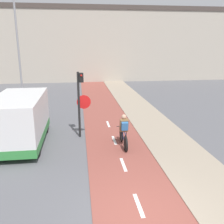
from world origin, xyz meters
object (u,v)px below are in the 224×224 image
object	(u,v)px
traffic_light_pole	(80,98)
street_lamp_far	(18,40)
van	(20,121)
cyclist_near	(124,132)

from	to	relation	value
traffic_light_pole	street_lamp_far	bearing A→B (deg)	120.24
traffic_light_pole	street_lamp_far	world-z (taller)	street_lamp_far
traffic_light_pole	van	distance (m)	2.94
traffic_light_pole	cyclist_near	size ratio (longest dim) A/B	1.78
street_lamp_far	cyclist_near	xyz separation A→B (m)	(6.10, -8.79, -4.02)
street_lamp_far	van	distance (m)	8.77
traffic_light_pole	van	size ratio (longest dim) A/B	0.72
traffic_light_pole	cyclist_near	xyz separation A→B (m)	(1.85, -1.50, -1.27)
traffic_light_pole	van	world-z (taller)	traffic_light_pole
street_lamp_far	van	world-z (taller)	street_lamp_far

